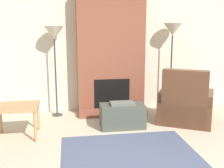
{
  "coord_description": "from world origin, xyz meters",
  "views": [
    {
      "loc": [
        -0.89,
        -2.82,
        1.78
      ],
      "look_at": [
        0.0,
        2.73,
        0.63
      ],
      "focal_mm": 45.0,
      "sensor_mm": 36.0,
      "label": 1
    }
  ],
  "objects_px": {
    "side_table": "(16,110)",
    "floor_lamp_left": "(54,36)",
    "armchair": "(185,107)",
    "floor_lamp_right": "(173,33)",
    "ottoman": "(122,116)"
  },
  "relations": [
    {
      "from": "ottoman",
      "to": "floor_lamp_right",
      "type": "height_order",
      "value": "floor_lamp_right"
    },
    {
      "from": "armchair",
      "to": "ottoman",
      "type": "bearing_deg",
      "value": 30.82
    },
    {
      "from": "armchair",
      "to": "floor_lamp_left",
      "type": "height_order",
      "value": "floor_lamp_left"
    },
    {
      "from": "side_table",
      "to": "floor_lamp_right",
      "type": "distance_m",
      "value": 3.41
    },
    {
      "from": "side_table",
      "to": "floor_lamp_right",
      "type": "xyz_separation_m",
      "value": [
        3.01,
        1.06,
        1.2
      ]
    },
    {
      "from": "armchair",
      "to": "floor_lamp_right",
      "type": "xyz_separation_m",
      "value": [
        0.02,
        0.86,
        1.35
      ]
    },
    {
      "from": "armchair",
      "to": "floor_lamp_right",
      "type": "distance_m",
      "value": 1.6
    },
    {
      "from": "ottoman",
      "to": "floor_lamp_right",
      "type": "xyz_separation_m",
      "value": [
        1.22,
        0.89,
        1.44
      ]
    },
    {
      "from": "ottoman",
      "to": "side_table",
      "type": "distance_m",
      "value": 1.81
    },
    {
      "from": "ottoman",
      "to": "floor_lamp_right",
      "type": "bearing_deg",
      "value": 36.0
    },
    {
      "from": "ottoman",
      "to": "armchair",
      "type": "bearing_deg",
      "value": 1.55
    },
    {
      "from": "armchair",
      "to": "floor_lamp_left",
      "type": "bearing_deg",
      "value": 9.56
    },
    {
      "from": "side_table",
      "to": "floor_lamp_left",
      "type": "bearing_deg",
      "value": 60.42
    },
    {
      "from": "side_table",
      "to": "floor_lamp_left",
      "type": "height_order",
      "value": "floor_lamp_left"
    },
    {
      "from": "ottoman",
      "to": "side_table",
      "type": "bearing_deg",
      "value": -174.43
    }
  ]
}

